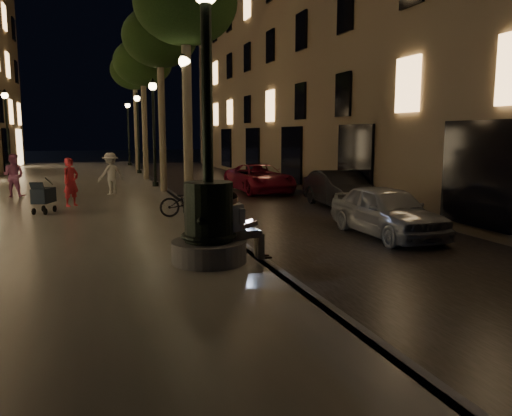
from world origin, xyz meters
name	(u,v)px	position (x,y,z in m)	size (l,w,h in m)	color
ground	(165,193)	(0.00, 15.00, 0.00)	(120.00, 120.00, 0.00)	black
cobble_lane	(231,190)	(3.00, 15.00, 0.01)	(6.00, 45.00, 0.02)	black
promenade	(68,194)	(-4.00, 15.00, 0.10)	(8.00, 45.00, 0.20)	#6A665D
curb_strip	(165,191)	(0.00, 15.00, 0.10)	(0.25, 45.00, 0.20)	#59595B
building_right	(342,41)	(10.00, 18.00, 7.50)	(8.00, 36.00, 15.00)	#7E684F
fountain_lamppost	(209,208)	(-1.00, 2.00, 1.21)	(1.40, 1.40, 5.21)	#59595B
seated_man_laptop	(240,224)	(-0.39, 2.00, 0.89)	(0.92, 0.31, 1.30)	tan
tree_near	(185,5)	(-0.25, 8.00, 6.24)	(3.00, 3.00, 7.30)	#6B604C
tree_second	(160,39)	(-0.20, 14.00, 6.33)	(3.00, 3.00, 7.40)	#6B604C
tree_third	(143,64)	(-0.30, 20.00, 6.14)	(3.00, 3.00, 7.20)	#6B604C
tree_far	(134,71)	(-0.22, 26.00, 6.43)	(3.00, 3.00, 7.50)	#6B604C
lamp_curb_a	(186,111)	(-0.30, 8.00, 3.24)	(0.36, 0.36, 4.81)	black
lamp_curb_b	(154,119)	(-0.30, 16.00, 3.24)	(0.36, 0.36, 4.81)	black
lamp_curb_c	(138,122)	(-0.30, 24.00, 3.24)	(0.36, 0.36, 4.81)	black
lamp_curb_d	(128,125)	(-0.30, 32.00, 3.24)	(0.36, 0.36, 4.81)	black
lamp_left_c	(7,122)	(-7.40, 24.00, 3.24)	(0.36, 0.36, 4.81)	black
stroller	(43,196)	(-4.43, 9.15, 0.73)	(0.68, 1.04, 1.07)	black
car_front	(387,211)	(4.00, 3.87, 0.65)	(1.53, 3.79, 1.29)	#9FA3A6
car_second	(340,189)	(5.20, 8.63, 0.64)	(1.36, 3.91, 1.29)	black
car_third	(259,178)	(4.00, 13.96, 0.62)	(2.06, 4.47, 1.24)	maroon
pedestrian_red	(71,182)	(-3.69, 10.49, 1.00)	(0.58, 0.38, 1.60)	red
pedestrian_pink	(14,175)	(-5.84, 13.79, 1.02)	(0.79, 0.62, 1.63)	#CC6CA6
pedestrian_white	(111,174)	(-2.33, 13.37, 1.03)	(1.07, 0.61, 1.65)	silver
bicycle	(189,201)	(-0.40, 7.26, 0.64)	(0.58, 1.66, 0.87)	black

